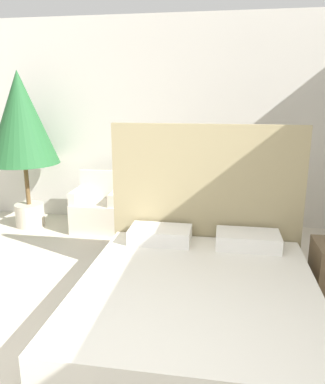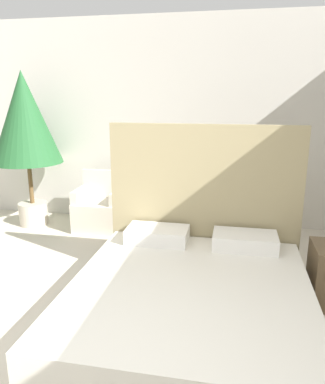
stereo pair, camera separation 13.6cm
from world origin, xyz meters
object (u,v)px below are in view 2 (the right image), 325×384
(armchair_near_window_right, at_px, (168,215))
(armchair_near_window_left, at_px, (100,210))
(potted_palm, at_px, (25,122))
(side_table, at_px, (133,214))
(bed, at_px, (191,297))

(armchair_near_window_right, bearing_deg, armchair_near_window_left, 176.75)
(potted_palm, bearing_deg, side_table, -0.74)
(armchair_near_window_left, relative_size, armchair_near_window_right, 1.00)
(armchair_near_window_right, height_order, potted_palm, potted_palm)
(armchair_near_window_left, bearing_deg, potted_palm, -179.87)
(armchair_near_window_left, distance_m, potted_palm, 1.59)
(armchair_near_window_left, height_order, side_table, armchair_near_window_left)
(armchair_near_window_left, xyz_separation_m, side_table, (0.49, -0.04, -0.01))
(potted_palm, height_order, side_table, potted_palm)
(bed, height_order, side_table, bed)
(bed, relative_size, potted_palm, 0.94)
(armchair_near_window_left, relative_size, potted_palm, 0.37)
(bed, xyz_separation_m, potted_palm, (-2.58, 2.11, 1.19))
(armchair_near_window_right, xyz_separation_m, potted_palm, (-2.00, -0.02, 1.22))
(armchair_near_window_right, bearing_deg, potted_palm, 177.31)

